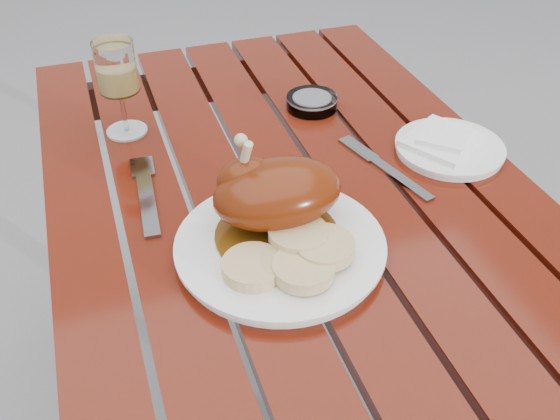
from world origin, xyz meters
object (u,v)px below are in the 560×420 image
object	(u,v)px
wine_glass	(120,89)
side_plate	(449,148)
ashtray	(312,102)
dinner_plate	(280,247)
table	(286,324)

from	to	relation	value
wine_glass	side_plate	xyz separation A→B (m)	(0.55, -0.26, -0.08)
ashtray	side_plate	bearing A→B (deg)	-52.76
side_plate	dinner_plate	bearing A→B (deg)	-157.26
wine_glass	side_plate	size ratio (longest dim) A/B	0.92
dinner_plate	wine_glass	xyz separation A→B (m)	(-0.17, 0.42, 0.08)
dinner_plate	side_plate	world-z (taller)	dinner_plate
dinner_plate	wine_glass	bearing A→B (deg)	111.84
dinner_plate	ashtray	distance (m)	0.44
dinner_plate	table	bearing A→B (deg)	67.83
side_plate	ashtray	distance (m)	0.30
ashtray	wine_glass	bearing A→B (deg)	176.04
wine_glass	table	bearing A→B (deg)	-45.84
table	ashtray	xyz separation A→B (m)	(0.13, 0.22, 0.39)
side_plate	ashtray	size ratio (longest dim) A/B	1.92
wine_glass	ashtray	xyz separation A→B (m)	(0.37, -0.03, -0.08)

